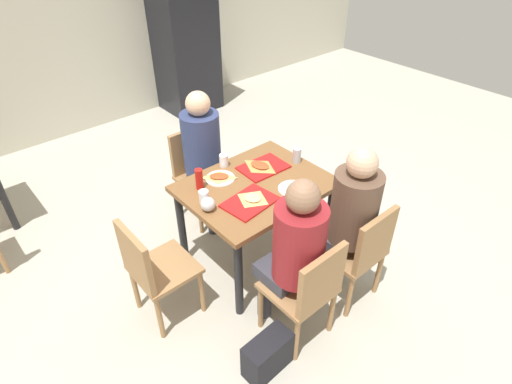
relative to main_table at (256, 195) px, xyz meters
name	(u,v)px	position (x,y,z in m)	size (l,w,h in m)	color
ground_plane	(256,256)	(0.00, 0.00, -0.65)	(10.00, 10.00, 0.02)	#B2AD9E
back_wall	(67,11)	(0.00, 3.20, 0.76)	(10.00, 0.10, 2.80)	beige
main_table	(256,195)	(0.00, 0.00, 0.00)	(1.05, 0.83, 0.74)	brown
chair_near_left	(308,288)	(-0.26, -0.80, -0.15)	(0.40, 0.40, 0.83)	#9E7247
chair_near_right	(360,250)	(0.26, -0.80, -0.15)	(0.40, 0.40, 0.83)	#9E7247
chair_far_side	(197,169)	(0.00, 0.80, -0.15)	(0.40, 0.40, 0.83)	#9E7247
chair_left_end	(152,267)	(-0.91, 0.00, -0.15)	(0.40, 0.40, 0.83)	#9E7247
person_in_red	(294,248)	(-0.26, -0.66, 0.09)	(0.32, 0.42, 1.24)	#383842
person_in_brown_jacket	(349,212)	(0.26, -0.66, 0.09)	(0.32, 0.42, 1.24)	#383842
person_far_side	(204,151)	(0.00, 0.66, 0.09)	(0.32, 0.42, 1.24)	#383842
tray_red_near	(250,202)	(-0.18, -0.15, 0.11)	(0.36, 0.26, 0.02)	red
tray_red_far	(263,167)	(0.18, 0.12, 0.11)	(0.36, 0.26, 0.02)	red
paper_plate_center	(220,178)	(-0.16, 0.23, 0.11)	(0.22, 0.22, 0.01)	white
paper_plate_near_edge	(293,189)	(0.16, -0.23, 0.11)	(0.22, 0.22, 0.01)	white
pizza_slice_a	(253,198)	(-0.15, -0.14, 0.13)	(0.21, 0.22, 0.02)	#DBAD60
pizza_slice_b	(260,166)	(0.16, 0.14, 0.13)	(0.19, 0.25, 0.02)	#C68C47
pizza_slice_c	(219,177)	(-0.16, 0.24, 0.12)	(0.24, 0.23, 0.02)	#DBAD60
plastic_cup_a	(224,160)	(-0.03, 0.35, 0.15)	(0.07, 0.07, 0.10)	white
plastic_cup_b	(293,199)	(0.03, -0.35, 0.15)	(0.07, 0.07, 0.10)	white
plastic_cup_c	(204,197)	(-0.42, 0.06, 0.15)	(0.07, 0.07, 0.10)	white
soda_can	(297,155)	(0.45, 0.02, 0.16)	(0.07, 0.07, 0.12)	#B7BCC6
condiment_bottle	(199,179)	(-0.34, 0.23, 0.18)	(0.06, 0.06, 0.16)	red
foil_bundle	(208,204)	(-0.45, -0.02, 0.15)	(0.10, 0.10, 0.10)	silver
handbag	(268,355)	(-0.61, -0.82, -0.50)	(0.32, 0.16, 0.28)	black
drink_fridge	(185,38)	(1.27, 2.85, 0.31)	(0.70, 0.60, 1.90)	black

